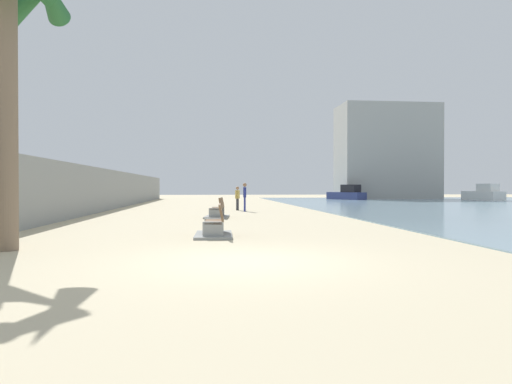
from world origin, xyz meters
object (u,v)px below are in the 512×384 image
bench_near (215,229)px  boat_mid_bay (347,194)px  bench_far (217,213)px  palm_tree (5,21)px  person_standing (245,195)px  boat_far_left (484,194)px  person_walking (237,197)px

bench_near → boat_mid_bay: size_ratio=0.38×
bench_far → palm_tree: bearing=-115.2°
bench_near → person_standing: 13.86m
bench_near → boat_mid_bay: bearing=67.2°
palm_tree → person_standing: palm_tree is taller
boat_far_left → boat_mid_bay: boat_far_left is taller
palm_tree → person_walking: palm_tree is taller
boat_mid_bay → bench_far: bearing=-118.0°
palm_tree → bench_far: palm_tree is taller
bench_far → person_standing: size_ratio=1.27×
bench_near → boat_far_left: bearing=47.9°
palm_tree → bench_near: 7.57m
palm_tree → person_standing: size_ratio=4.09×
palm_tree → bench_far: 13.15m
bench_near → palm_tree: bearing=-152.5°
bench_far → boat_far_left: (29.22, 24.16, 0.49)m
bench_far → person_walking: size_ratio=1.45×
bench_near → person_walking: bearing=83.9°
person_standing → boat_mid_bay: bearing=60.1°
bench_near → boat_far_left: boat_far_left is taller
palm_tree → bench_near: (4.92, 2.56, -5.15)m
person_walking → palm_tree: bearing=-110.3°
person_standing → boat_mid_bay: boat_mid_bay is taller
person_walking → person_standing: bearing=-76.8°
person_walking → person_standing: size_ratio=0.88×
person_walking → boat_far_left: (27.82, 17.36, -0.16)m
boat_far_left → boat_mid_bay: (-13.59, 5.23, -0.04)m
person_walking → bench_near: bearing=-96.1°
person_standing → bench_far: bearing=-108.3°
person_walking → boat_far_left: boat_far_left is taller
boat_far_left → person_walking: bearing=-148.0°
person_walking → boat_mid_bay: bearing=57.8°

